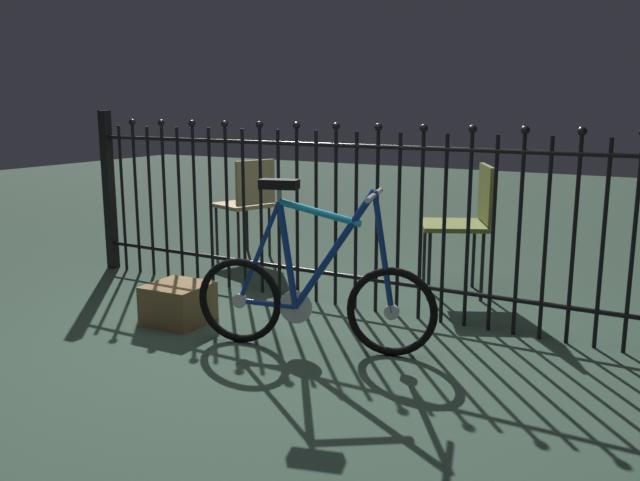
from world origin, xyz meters
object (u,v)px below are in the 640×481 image
Objects in this scene: display_crate at (178,303)px; chair_tan at (248,198)px; bicycle at (313,292)px; chair_olive at (467,216)px.

chair_tan is at bearing 111.97° from display_crate.
bicycle is 3.75× the size of display_crate.
display_crate is (0.65, -1.61, -0.39)m from chair_tan.
chair_tan is (-1.57, 1.59, 0.19)m from bicycle.
chair_tan is 1.77m from display_crate.
chair_olive is 2.62× the size of display_crate.
chair_olive is at bearing -4.84° from chair_tan.
bicycle is at bearing -45.35° from chair_tan.
display_crate is at bearing -178.68° from bicycle.
chair_olive is at bearing 48.54° from display_crate.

